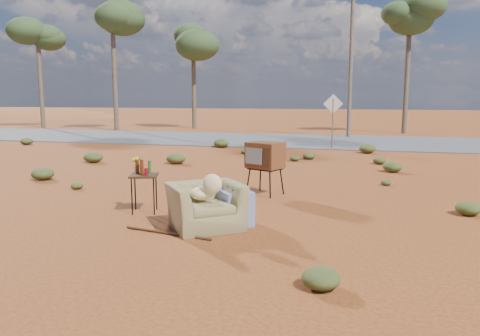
# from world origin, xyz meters

# --- Properties ---
(ground) EXTENTS (140.00, 140.00, 0.00)m
(ground) POSITION_xyz_m (0.00, 0.00, 0.00)
(ground) COLOR #924E1D
(ground) RESTS_ON ground
(highway) EXTENTS (140.00, 7.00, 0.04)m
(highway) POSITION_xyz_m (0.00, 15.00, 0.02)
(highway) COLOR #565659
(highway) RESTS_ON ground
(dirt_mound) EXTENTS (26.00, 18.00, 2.00)m
(dirt_mound) POSITION_xyz_m (-30.00, 34.00, 0.00)
(dirt_mound) COLOR #9B4B25
(dirt_mound) RESTS_ON ground
(armchair) EXTENTS (1.42, 1.46, 0.98)m
(armchair) POSITION_xyz_m (0.29, -0.09, 0.46)
(armchair) COLOR olive
(armchair) RESTS_ON ground
(tv_unit) EXTENTS (0.87, 0.79, 1.13)m
(tv_unit) POSITION_xyz_m (0.63, 2.63, 0.84)
(tv_unit) COLOR black
(tv_unit) RESTS_ON ground
(side_table) EXTENTS (0.62, 0.62, 0.99)m
(side_table) POSITION_xyz_m (-1.24, 0.58, 0.73)
(side_table) COLOR #3A2415
(side_table) RESTS_ON ground
(rusty_bar) EXTENTS (1.52, 0.34, 0.04)m
(rusty_bar) POSITION_xyz_m (-0.23, -0.64, 0.02)
(rusty_bar) COLOR #4B2814
(rusty_bar) RESTS_ON ground
(road_sign) EXTENTS (0.78, 0.06, 2.19)m
(road_sign) POSITION_xyz_m (1.50, 12.00, 1.50)
(road_sign) COLOR brown
(road_sign) RESTS_ON ground
(eucalyptus_far_left) EXTENTS (3.20, 3.20, 7.10)m
(eucalyptus_far_left) POSITION_xyz_m (-18.00, 20.00, 5.94)
(eucalyptus_far_left) COLOR brown
(eucalyptus_far_left) RESTS_ON ground
(eucalyptus_left) EXTENTS (3.20, 3.20, 8.10)m
(eucalyptus_left) POSITION_xyz_m (-12.00, 19.00, 6.92)
(eucalyptus_left) COLOR brown
(eucalyptus_left) RESTS_ON ground
(eucalyptus_near_left) EXTENTS (3.20, 3.20, 6.60)m
(eucalyptus_near_left) POSITION_xyz_m (-8.00, 22.00, 5.45)
(eucalyptus_near_left) COLOR brown
(eucalyptus_near_left) RESTS_ON ground
(eucalyptus_center) EXTENTS (3.20, 3.20, 7.60)m
(eucalyptus_center) POSITION_xyz_m (5.00, 21.00, 6.43)
(eucalyptus_center) COLOR brown
(eucalyptus_center) RESTS_ON ground
(utility_pole_center) EXTENTS (1.40, 0.20, 8.00)m
(utility_pole_center) POSITION_xyz_m (2.00, 17.50, 4.15)
(utility_pole_center) COLOR brown
(utility_pole_center) RESTS_ON ground
(scrub_patch) EXTENTS (17.49, 8.07, 0.33)m
(scrub_patch) POSITION_xyz_m (-0.82, 4.41, 0.14)
(scrub_patch) COLOR #434F22
(scrub_patch) RESTS_ON ground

